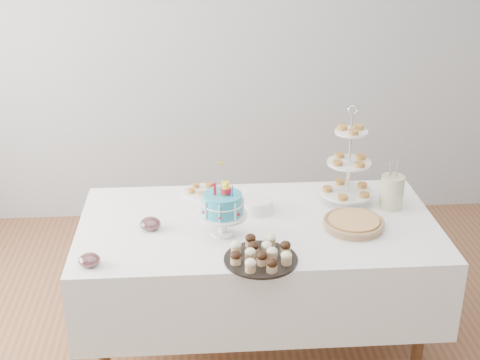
{
  "coord_description": "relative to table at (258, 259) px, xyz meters",
  "views": [
    {
      "loc": [
        -0.32,
        -2.88,
        2.41
      ],
      "look_at": [
        -0.1,
        0.3,
        1.02
      ],
      "focal_mm": 50.0,
      "sensor_mm": 36.0,
      "label": 1
    }
  ],
  "objects": [
    {
      "name": "pastry_plate",
      "position": [
        -0.29,
        0.4,
        0.24
      ],
      "size": [
        0.23,
        0.23,
        0.03
      ],
      "color": "white",
      "rests_on": "table"
    },
    {
      "name": "tiered_stand",
      "position": [
        0.53,
        0.21,
        0.47
      ],
      "size": [
        0.3,
        0.3,
        0.58
      ],
      "color": "silver",
      "rests_on": "table"
    },
    {
      "name": "plate_stack",
      "position": [
        0.0,
        0.14,
        0.26
      ],
      "size": [
        0.19,
        0.19,
        0.07
      ],
      "color": "white",
      "rests_on": "table"
    },
    {
      "name": "walls",
      "position": [
        0.0,
        -0.3,
        0.81
      ],
      "size": [
        5.04,
        4.04,
        2.7
      ],
      "color": "#9FA2A4",
      "rests_on": "floor"
    },
    {
      "name": "jam_bowl_b",
      "position": [
        -0.57,
        -0.04,
        0.26
      ],
      "size": [
        0.11,
        0.11,
        0.07
      ],
      "color": "silver",
      "rests_on": "table"
    },
    {
      "name": "pie",
      "position": [
        0.49,
        -0.1,
        0.26
      ],
      "size": [
        0.33,
        0.33,
        0.05
      ],
      "color": "#A67F5A",
      "rests_on": "table"
    },
    {
      "name": "birthday_cake",
      "position": [
        -0.19,
        -0.12,
        0.33
      ],
      "size": [
        0.25,
        0.25,
        0.39
      ],
      "rotation": [
        0.0,
        0.0,
        -0.2
      ],
      "color": "white",
      "rests_on": "table"
    },
    {
      "name": "cupcake_tray",
      "position": [
        -0.03,
        -0.4,
        0.27
      ],
      "size": [
        0.36,
        0.36,
        0.08
      ],
      "color": "black",
      "rests_on": "table"
    },
    {
      "name": "table",
      "position": [
        0.0,
        0.0,
        0.0
      ],
      "size": [
        1.92,
        1.02,
        0.77
      ],
      "color": "white",
      "rests_on": "floor"
    },
    {
      "name": "jam_bowl_a",
      "position": [
        -0.84,
        -0.39,
        0.26
      ],
      "size": [
        0.1,
        0.1,
        0.06
      ],
      "color": "silver",
      "rests_on": "table"
    },
    {
      "name": "utensil_pitcher",
      "position": [
        0.76,
        0.13,
        0.33
      ],
      "size": [
        0.13,
        0.13,
        0.29
      ],
      "rotation": [
        0.0,
        0.0,
        0.39
      ],
      "color": "beige",
      "rests_on": "table"
    }
  ]
}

